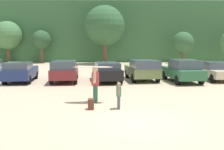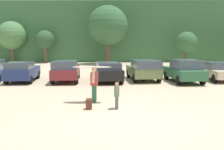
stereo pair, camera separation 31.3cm
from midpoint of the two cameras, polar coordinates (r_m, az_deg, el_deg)
name	(u,v)px [view 2 (the right image)]	position (r m, az deg, el deg)	size (l,w,h in m)	color
ground_plane	(135,122)	(9.65, 5.82, -10.04)	(120.00, 120.00, 0.00)	tan
hillside_ridge	(119,33)	(43.98, 1.81, 9.01)	(108.00, 12.00, 8.71)	#38663D
tree_right	(12,36)	(39.61, -20.60, 7.96)	(3.91, 3.91, 5.76)	brown
tree_center	(45,40)	(37.91, -14.00, 7.30)	(2.59, 2.59, 4.49)	brown
tree_far_right	(108,26)	(34.93, -0.67, 10.55)	(5.21, 5.21, 7.61)	brown
tree_ridge_back	(186,43)	(36.36, 15.97, 6.72)	(2.83, 2.83, 4.23)	brown
parked_car_navy	(22,71)	(20.14, -18.35, 0.77)	(2.19, 4.32, 1.47)	navy
parked_car_maroon	(66,70)	(19.53, -9.43, 1.05)	(2.26, 4.81, 1.54)	maroon
parked_car_black	(108,71)	(19.16, -0.42, 0.84)	(2.31, 4.33, 1.41)	black
parked_car_olive_green	(144,69)	(19.85, 7.29, 1.20)	(2.38, 4.38, 1.57)	#6B7F4C
parked_car_forest_green	(184,71)	(19.52, 15.72, 0.91)	(2.28, 4.30, 1.64)	#2D6642
parked_car_champagne	(218,71)	(21.41, 22.24, 0.85)	(2.23, 4.13, 1.37)	beige
person_adult	(94,82)	(12.58, -3.15, -1.57)	(0.33, 0.76, 1.68)	#26593F
person_child	(117,94)	(11.29, 1.83, -4.08)	(0.23, 0.48, 1.16)	#4C4C51
surfboard_white	(92,67)	(12.39, -3.64, 1.73)	(1.87, 0.56, 0.15)	white
backpack_dropped	(89,104)	(11.35, -4.19, -6.24)	(0.24, 0.34, 0.45)	#592D23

